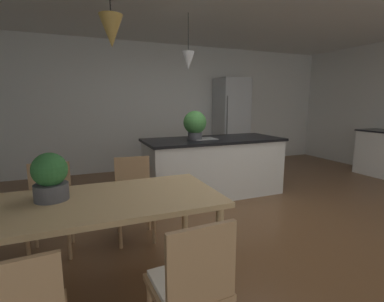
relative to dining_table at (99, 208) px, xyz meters
name	(u,v)px	position (x,y,z in m)	size (l,w,h in m)	color
ground_plane	(250,221)	(1.84, 0.72, -0.70)	(10.00, 8.40, 0.04)	brown
wall_back_kitchen	(170,107)	(1.84, 3.98, 0.67)	(10.00, 0.12, 2.70)	silver
dining_table	(99,208)	(0.00, 0.00, 0.00)	(1.81, 0.89, 0.75)	tan
chair_far_left	(50,205)	(-0.40, 0.81, -0.21)	(0.42, 0.42, 0.87)	#A87F56
chair_far_right	(134,195)	(0.41, 0.81, -0.21)	(0.43, 0.43, 0.87)	#A87F56
chair_near_right	(191,285)	(0.41, -0.81, -0.21)	(0.42, 0.42, 0.87)	#A87F56
kitchen_island	(213,166)	(1.85, 1.80, -0.22)	(2.17, 0.91, 0.91)	silver
refrigerator	(231,122)	(3.20, 3.58, 0.32)	(0.67, 0.67, 2.00)	#B2B5B7
pendant_over_table	(111,31)	(0.15, 0.02, 1.27)	(0.17, 0.17, 0.86)	black
pendant_over_island_main	(188,61)	(1.43, 1.80, 1.37)	(0.18, 0.18, 0.78)	black
potted_plant_on_island	(195,124)	(1.54, 1.80, 0.46)	(0.35, 0.35, 0.44)	#4C4C51
potted_plant_on_table	(50,177)	(-0.32, 0.12, 0.25)	(0.25, 0.25, 0.35)	#4C4C51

